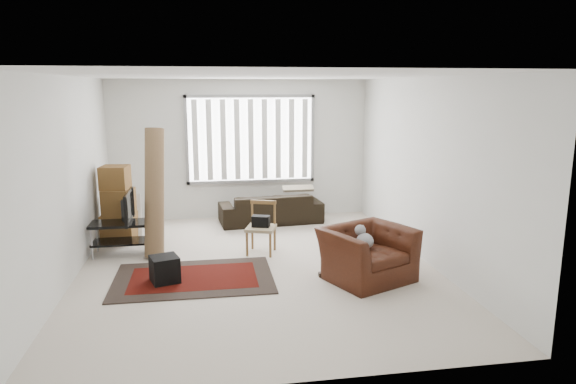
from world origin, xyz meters
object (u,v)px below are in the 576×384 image
Objects in this scene: tv_stand at (125,231)px; armchair at (367,250)px; sofa at (271,204)px; side_chair at (261,225)px; moving_boxes at (118,207)px.

armchair is at bearing -25.82° from tv_stand.
sofa is 1.39× the size of armchair.
side_chair is at bearing 72.70° from sofa.
armchair is at bearing 100.54° from sofa.
moving_boxes is at bearing 105.53° from tv_stand.
sofa is (2.47, 1.53, -0.00)m from tv_stand.
moving_boxes is 0.92× the size of armchair.
side_chair is at bearing -23.22° from moving_boxes.
moving_boxes is 2.49m from side_chair.
tv_stand is 2.10m from side_chair.
sofa reaches higher than tv_stand.
moving_boxes is 0.66× the size of sofa.
tv_stand is 0.74× the size of armchair.
sofa is 3.28m from armchair.
tv_stand is at bearing -74.47° from moving_boxes.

